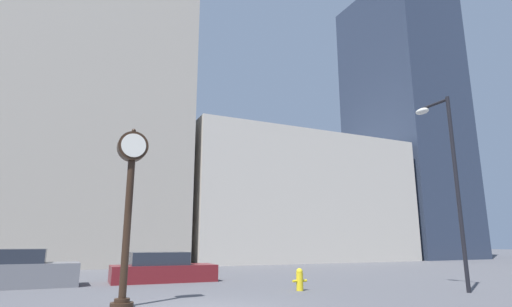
{
  "coord_description": "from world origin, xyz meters",
  "views": [
    {
      "loc": [
        -3.18,
        -9.79,
        1.63
      ],
      "look_at": [
        6.42,
        10.8,
        6.73
      ],
      "focal_mm": 28.0,
      "sensor_mm": 36.0,
      "label": 1
    }
  ],
  "objects_px": {
    "fire_hydrant_far": "(300,279)",
    "street_lamp_right": "(446,161)",
    "car_grey": "(12,271)",
    "car_maroon": "(162,269)",
    "street_clock": "(130,189)"
  },
  "relations": [
    {
      "from": "fire_hydrant_far",
      "to": "street_lamp_right",
      "type": "height_order",
      "value": "street_lamp_right"
    },
    {
      "from": "car_grey",
      "to": "street_lamp_right",
      "type": "relative_size",
      "value": 0.65
    },
    {
      "from": "car_grey",
      "to": "car_maroon",
      "type": "bearing_deg",
      "value": -0.07
    },
    {
      "from": "car_maroon",
      "to": "car_grey",
      "type": "bearing_deg",
      "value": -178.16
    },
    {
      "from": "street_clock",
      "to": "car_grey",
      "type": "distance_m",
      "value": 7.61
    },
    {
      "from": "street_clock",
      "to": "car_maroon",
      "type": "height_order",
      "value": "street_clock"
    },
    {
      "from": "street_clock",
      "to": "car_maroon",
      "type": "relative_size",
      "value": 1.09
    },
    {
      "from": "car_maroon",
      "to": "fire_hydrant_far",
      "type": "height_order",
      "value": "car_maroon"
    },
    {
      "from": "car_maroon",
      "to": "street_lamp_right",
      "type": "height_order",
      "value": "street_lamp_right"
    },
    {
      "from": "street_clock",
      "to": "car_maroon",
      "type": "bearing_deg",
      "value": 69.56
    },
    {
      "from": "street_clock",
      "to": "fire_hydrant_far",
      "type": "distance_m",
      "value": 6.77
    },
    {
      "from": "street_clock",
      "to": "street_lamp_right",
      "type": "height_order",
      "value": "street_lamp_right"
    },
    {
      "from": "street_lamp_right",
      "to": "car_grey",
      "type": "bearing_deg",
      "value": 151.1
    },
    {
      "from": "car_grey",
      "to": "street_lamp_right",
      "type": "bearing_deg",
      "value": -29.25
    },
    {
      "from": "car_grey",
      "to": "car_maroon",
      "type": "relative_size",
      "value": 1.02
    }
  ]
}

